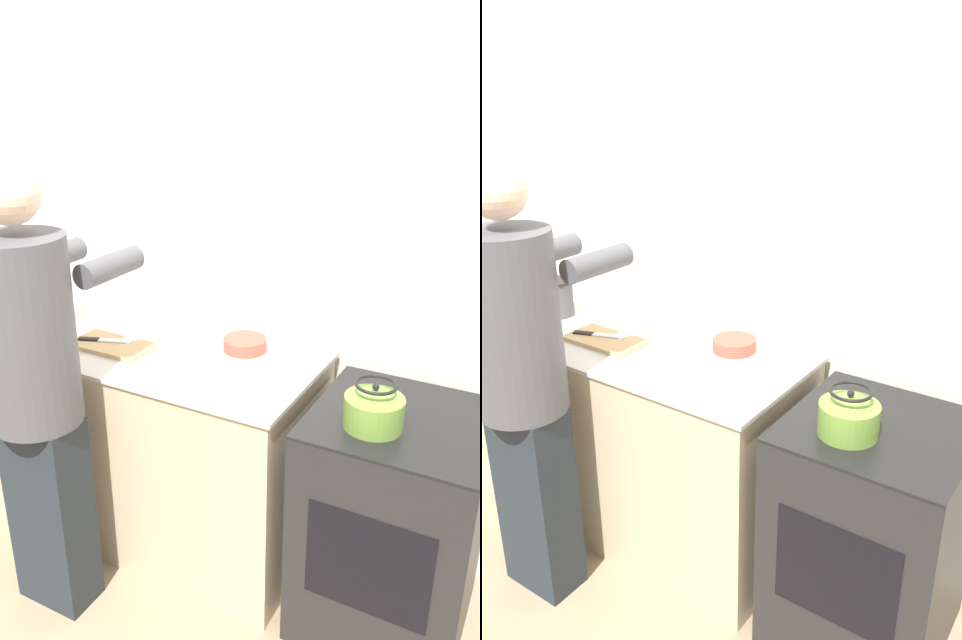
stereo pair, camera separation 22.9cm
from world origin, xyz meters
TOP-DOWN VIEW (x-y plane):
  - ground_plane at (0.00, 0.00)m, footprint 12.00×12.00m
  - wall_back at (0.00, 0.72)m, footprint 8.00×0.05m
  - counter at (-0.34, 0.33)m, footprint 1.60×0.68m
  - oven at (0.82, 0.31)m, footprint 0.62×0.61m
  - person at (-0.39, -0.21)m, footprint 0.38×0.62m
  - cutting_board at (-0.42, 0.25)m, footprint 0.35×0.19m
  - knife at (-0.47, 0.26)m, footprint 0.24×0.11m
  - kettle at (0.75, 0.20)m, footprint 0.20×0.20m
  - bowl_prep at (0.10, 0.49)m, footprint 0.19×0.19m
  - canister_jar at (-0.84, 0.36)m, footprint 0.16×0.16m

SIDE VIEW (x-z plane):
  - ground_plane at x=0.00m, z-range 0.00..0.00m
  - oven at x=0.82m, z-range 0.00..0.91m
  - counter at x=-0.34m, z-range 0.00..0.94m
  - cutting_board at x=-0.42m, z-range 0.94..0.96m
  - knife at x=-0.47m, z-range 0.95..0.96m
  - bowl_prep at x=0.10m, z-range 0.94..0.99m
  - person at x=-0.39m, z-range 0.08..1.86m
  - kettle at x=0.75m, z-range 0.89..1.06m
  - canister_jar at x=-0.84m, z-range 0.94..1.12m
  - wall_back at x=0.00m, z-range 0.00..2.60m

